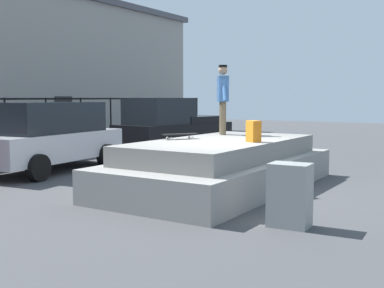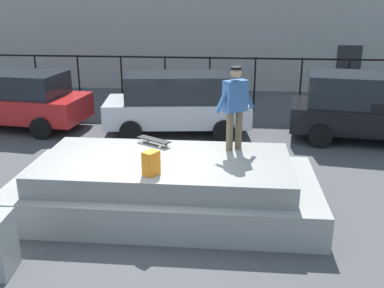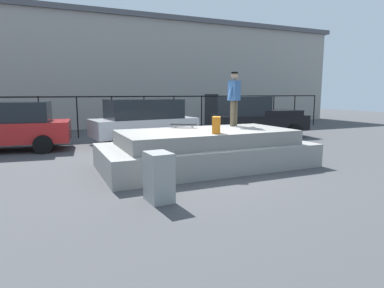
% 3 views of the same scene
% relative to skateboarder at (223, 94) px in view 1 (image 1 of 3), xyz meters
% --- Properties ---
extents(ground_plane, '(60.00, 60.00, 0.00)m').
position_rel_skateboarder_xyz_m(ground_plane, '(-1.69, -1.02, -2.02)').
color(ground_plane, '#424244').
extents(concrete_ledge, '(5.90, 2.87, 1.04)m').
position_rel_skateboarder_xyz_m(concrete_ledge, '(-1.32, -0.72, -1.54)').
color(concrete_ledge, gray).
rests_on(concrete_ledge, ground_plane).
extents(skateboarder, '(0.82, 0.62, 1.68)m').
position_rel_skateboarder_xyz_m(skateboarder, '(0.00, 0.00, 0.00)').
color(skateboarder, brown).
rests_on(skateboarder, concrete_ledge).
extents(skateboard, '(0.78, 0.59, 0.12)m').
position_rel_skateboarder_xyz_m(skateboard, '(-1.68, 0.12, -0.88)').
color(skateboard, black).
rests_on(skateboard, concrete_ledge).
extents(backpack, '(0.32, 0.34, 0.43)m').
position_rel_skateboarder_xyz_m(backpack, '(-1.44, -1.51, -0.76)').
color(backpack, orange).
rests_on(backpack, concrete_ledge).
extents(car_silver_hatchback_mid, '(4.46, 2.41, 1.81)m').
position_rel_skateboarder_xyz_m(car_silver_hatchback_mid, '(-1.70, 4.32, -1.06)').
color(car_silver_hatchback_mid, '#B7B7BC').
rests_on(car_silver_hatchback_mid, ground_plane).
extents(car_black_pickup_far, '(4.63, 2.59, 1.91)m').
position_rel_skateboarder_xyz_m(car_black_pickup_far, '(3.72, 4.12, -1.07)').
color(car_black_pickup_far, black).
rests_on(car_black_pickup_far, ground_plane).
extents(utility_box, '(0.48, 0.63, 0.96)m').
position_rel_skateboarder_xyz_m(utility_box, '(-3.54, -3.10, -1.54)').
color(utility_box, gray).
rests_on(utility_box, ground_plane).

